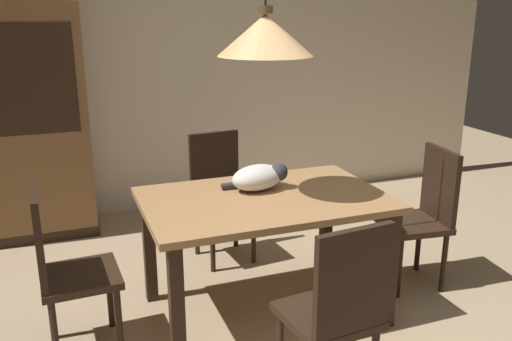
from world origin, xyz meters
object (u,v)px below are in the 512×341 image
Objects in this scene: dining_table at (265,213)px; hutch_bookcase at (15,130)px; chair_right_side at (424,211)px; chair_near_front at (338,308)px; chair_left_side at (63,265)px; cat_sleeping at (260,177)px; chair_far_back at (220,190)px; pendant_lamp at (265,34)px.

dining_table is 2.28m from hutch_bookcase.
chair_near_front is (-1.12, -0.87, 0.00)m from chair_right_side.
hutch_bookcase is at bearing 98.51° from chair_left_side.
chair_right_side is 1.16m from cat_sleeping.
chair_near_front is at bearing -89.49° from chair_far_back.
dining_table is 1.51× the size of chair_right_side.
chair_left_side is at bearing -81.49° from hutch_bookcase.
pendant_lamp is at bearing 0.17° from chair_left_side.
chair_right_side is 2.31× the size of cat_sleeping.
chair_near_front is 0.72× the size of pendant_lamp.
chair_right_side is at bearing -0.15° from chair_left_side.
chair_right_side is 0.50× the size of hutch_bookcase.
chair_near_front is 1.43m from chair_left_side.
pendant_lamp reaches higher than dining_table.
chair_near_front is 3.03m from hutch_bookcase.
chair_left_side is 1.84m from hutch_bookcase.
hutch_bookcase reaches higher than cat_sleeping.
cat_sleeping is (0.01, 1.02, 0.32)m from chair_near_front.
cat_sleeping reaches higher than dining_table.
pendant_lamp is (-1.13, 0.01, 1.15)m from chair_right_side.
chair_near_front is 1.45m from pendant_lamp.
cat_sleeping is (0.02, 0.14, 0.18)m from dining_table.
chair_right_side reaches higher than dining_table.
chair_far_back is 2.31× the size of cat_sleeping.
hutch_bookcase reaches higher than chair_far_back.
chair_far_back reaches higher than cat_sleeping.
chair_left_side is 0.72× the size of pendant_lamp.
chair_left_side is at bearing 142.41° from chair_near_front.
chair_near_front is at bearing -89.48° from dining_table.
chair_right_side is at bearing -0.47° from dining_table.
chair_left_side is (-1.13, -0.00, -0.14)m from dining_table.
pendant_lamp is 2.39m from hutch_bookcase.
pendant_lamp is at bearing -51.94° from hutch_bookcase.
chair_near_front is 1.76m from chair_far_back.
chair_right_side is at bearing -38.00° from chair_far_back.
chair_left_side is (-1.12, -0.88, 0.00)m from chair_far_back.
chair_far_back is 1.45m from pendant_lamp.
pendant_lamp reaches higher than cat_sleeping.
dining_table is at bearing 179.53° from chair_right_side.
hutch_bookcase is at bearing 128.06° from dining_table.
cat_sleeping is at bearing 172.42° from chair_right_side.
pendant_lamp is (0.01, -0.88, 1.15)m from chair_far_back.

